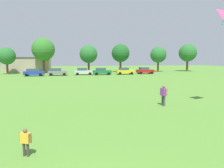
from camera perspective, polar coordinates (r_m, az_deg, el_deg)
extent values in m
plane|color=#568C33|center=(33.95, -11.13, 0.49)|extent=(160.00, 160.00, 0.00)
cylinder|color=#3F3833|center=(9.00, -23.36, -16.38)|extent=(0.10, 0.10, 0.55)
cylinder|color=#3F3833|center=(8.91, -22.46, -16.58)|extent=(0.10, 0.10, 0.55)
cube|color=yellow|center=(8.79, -23.06, -13.68)|extent=(0.42, 0.33, 0.39)
cylinder|color=brown|center=(8.91, -24.29, -13.38)|extent=(0.08, 0.08, 0.36)
cylinder|color=brown|center=(8.66, -21.80, -13.85)|extent=(0.08, 0.08, 0.36)
sphere|color=brown|center=(8.69, -23.15, -11.88)|extent=(0.17, 0.17, 0.17)
cylinder|color=#4C4C51|center=(16.94, 14.41, -4.60)|extent=(0.16, 0.16, 0.84)
cylinder|color=#4C4C51|center=(17.15, 13.92, -4.45)|extent=(0.16, 0.16, 0.84)
cube|color=purple|center=(16.92, 14.23, -2.15)|extent=(0.40, 0.60, 0.59)
cylinder|color=#936B4C|center=(16.64, 14.92, -2.26)|extent=(0.12, 0.12, 0.56)
cylinder|color=#936B4C|center=(17.20, 13.57, -1.93)|extent=(0.12, 0.12, 0.56)
sphere|color=#936B4C|center=(16.86, 14.28, -0.65)|extent=(0.26, 0.26, 0.26)
cube|color=#F24C8C|center=(18.31, 28.82, 16.56)|extent=(1.42, 0.99, 0.82)
sphere|color=#3FBFE5|center=(18.27, 28.77, 15.79)|extent=(0.10, 0.10, 0.10)
sphere|color=#3FBFE5|center=(18.20, 28.60, 15.14)|extent=(0.10, 0.10, 0.10)
sphere|color=#3FBFE5|center=(18.13, 28.44, 14.47)|extent=(0.10, 0.10, 0.10)
cube|color=#1E38AD|center=(48.56, -20.96, 2.91)|extent=(4.30, 1.80, 0.76)
cube|color=#334756|center=(48.58, -21.40, 3.70)|extent=(2.24, 1.58, 0.60)
cylinder|color=black|center=(49.27, -19.10, 2.60)|extent=(0.64, 0.22, 0.64)
cylinder|color=black|center=(47.49, -19.37, 2.43)|extent=(0.64, 0.22, 0.64)
cylinder|color=black|center=(49.73, -22.44, 2.49)|extent=(0.64, 0.22, 0.64)
cylinder|color=black|center=(47.96, -22.84, 2.32)|extent=(0.64, 0.22, 0.64)
cube|color=slate|center=(48.59, -14.90, 3.14)|extent=(4.30, 1.80, 0.76)
cube|color=#334756|center=(48.57, -15.33, 3.93)|extent=(2.24, 1.58, 0.60)
cylinder|color=black|center=(49.45, -13.14, 2.81)|extent=(0.64, 0.22, 0.64)
cylinder|color=black|center=(47.66, -13.19, 2.66)|extent=(0.64, 0.22, 0.64)
cylinder|color=black|center=(49.61, -16.52, 2.72)|extent=(0.64, 0.22, 0.64)
cylinder|color=black|center=(47.82, -16.70, 2.56)|extent=(0.64, 0.22, 0.64)
cube|color=silver|center=(49.18, -7.97, 3.35)|extent=(4.30, 1.80, 0.76)
cube|color=#334756|center=(49.12, -8.39, 4.13)|extent=(2.24, 1.58, 0.60)
cylinder|color=black|center=(50.21, -6.37, 3.01)|extent=(0.64, 0.22, 0.64)
cylinder|color=black|center=(48.42, -6.17, 2.87)|extent=(0.64, 0.22, 0.64)
cylinder|color=black|center=(50.02, -9.71, 2.94)|extent=(0.64, 0.22, 0.64)
cylinder|color=black|center=(48.23, -9.63, 2.80)|extent=(0.64, 0.22, 0.64)
cube|color=#196B38|center=(48.92, -2.75, 3.39)|extent=(4.30, 1.80, 0.76)
cube|color=#334756|center=(48.83, -3.15, 4.18)|extent=(2.24, 1.58, 0.60)
cylinder|color=black|center=(50.07, -1.25, 3.04)|extent=(0.64, 0.22, 0.64)
cylinder|color=black|center=(48.31, -0.86, 2.90)|extent=(0.64, 0.22, 0.64)
cylinder|color=black|center=(49.63, -4.58, 2.99)|extent=(0.64, 0.22, 0.64)
cylinder|color=black|center=(47.85, -4.31, 2.84)|extent=(0.64, 0.22, 0.64)
cube|color=yellow|center=(50.44, 3.67, 3.49)|extent=(4.30, 1.80, 0.76)
cube|color=#334756|center=(50.32, 3.29, 4.26)|extent=(2.24, 1.58, 0.60)
cylinder|color=black|center=(51.73, 4.96, 3.14)|extent=(0.64, 0.22, 0.64)
cylinder|color=black|center=(50.02, 5.55, 3.01)|extent=(0.64, 0.22, 0.64)
cylinder|color=black|center=(50.97, 1.81, 3.11)|extent=(0.64, 0.22, 0.64)
cylinder|color=black|center=(49.23, 2.30, 2.97)|extent=(0.64, 0.22, 0.64)
cube|color=red|center=(53.00, 9.27, 3.58)|extent=(4.30, 1.80, 0.76)
cube|color=#334756|center=(52.84, 8.93, 4.32)|extent=(2.24, 1.58, 0.60)
cylinder|color=black|center=(54.39, 10.36, 3.24)|extent=(0.64, 0.22, 0.64)
cylinder|color=black|center=(52.73, 11.09, 3.11)|extent=(0.64, 0.22, 0.64)
cylinder|color=black|center=(53.36, 7.44, 3.23)|extent=(0.64, 0.22, 0.64)
cylinder|color=black|center=(51.67, 8.10, 3.10)|extent=(0.64, 0.22, 0.64)
cylinder|color=brown|center=(57.46, -27.21, 3.82)|extent=(0.50, 0.50, 2.72)
sphere|color=#286B2D|center=(57.41, -27.39, 6.99)|extent=(4.29, 4.29, 4.29)
cylinder|color=brown|center=(57.43, -18.47, 4.75)|extent=(0.69, 0.69, 3.77)
sphere|color=#337528|center=(57.45, -18.64, 9.16)|extent=(5.95, 5.95, 5.95)
cylinder|color=brown|center=(55.93, -6.52, 4.64)|extent=(0.56, 0.56, 3.03)
sphere|color=#286B2D|center=(55.90, -6.57, 8.28)|extent=(4.79, 4.79, 4.79)
cylinder|color=brown|center=(59.47, 2.38, 4.93)|extent=(0.60, 0.60, 3.27)
sphere|color=#1E5B23|center=(59.45, 2.39, 8.62)|extent=(5.17, 5.17, 5.17)
cylinder|color=brown|center=(62.93, 12.73, 4.76)|extent=(0.56, 0.56, 3.02)
sphere|color=#286B2D|center=(62.90, 12.81, 7.98)|extent=(4.76, 4.76, 4.76)
cylinder|color=brown|center=(67.62, 20.26, 4.81)|extent=(0.63, 0.63, 3.40)
sphere|color=#286B2D|center=(67.62, 20.40, 8.18)|extent=(5.37, 5.37, 5.37)
cube|color=tan|center=(64.41, -22.40, 4.92)|extent=(12.24, 7.53, 4.06)
cube|color=#4C4742|center=(64.39, -22.49, 6.83)|extent=(12.73, 7.83, 0.24)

